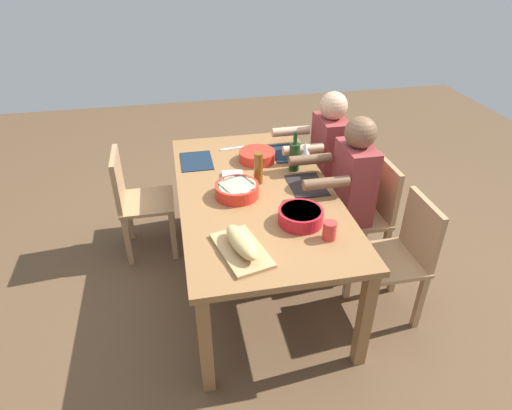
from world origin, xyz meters
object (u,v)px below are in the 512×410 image
Objects in this scene: serving_bowl_greens at (301,215)px; serving_bowl_salad at (257,155)px; dining_table at (256,201)px; beer_bottle at (258,168)px; diner_near_center at (348,187)px; napkin_stack at (233,176)px; chair_near_left at (402,253)px; chair_far_right at (135,198)px; cutting_board at (242,250)px; chair_near_center at (368,210)px; serving_bowl_pasta at (237,189)px; cup_near_left at (330,231)px; chair_near_right at (343,177)px; bread_loaf at (241,242)px; wine_bottle at (294,156)px; wine_glass at (305,149)px; diner_near_right at (324,155)px.

serving_bowl_salad is at bearing 5.86° from serving_bowl_greens.
beer_bottle reaches higher than dining_table.
diner_near_center is 0.80m from napkin_stack.
chair_near_left reaches higher than dining_table.
chair_far_right is 2.12× the size of cutting_board.
chair_far_right is at bearing 72.96° from chair_near_center.
diner_near_center is 0.71m from serving_bowl_salad.
napkin_stack is (0.24, -0.01, -0.04)m from serving_bowl_pasta.
serving_bowl_salad is 1.05m from cup_near_left.
chair_near_right is 3.00× the size of serving_bowl_pasta.
beer_bottle reaches higher than cup_near_left.
dining_table is 1.54× the size of diner_near_center.
diner_near_center is 1.05m from bread_loaf.
bread_loaf is 2.29× the size of napkin_stack.
chair_near_center reaches higher than cutting_board.
serving_bowl_salad is 0.92× the size of wine_bottle.
chair_near_right reaches higher than napkin_stack.
wine_glass is at bearing -57.29° from serving_bowl_pasta.
diner_near_right reaches higher than serving_bowl_salad.
chair_near_center is 1.00× the size of chair_near_left.
chair_far_right is at bearing 90.00° from diner_near_right.
serving_bowl_pasta is 0.25m from napkin_stack.
dining_table is 0.99m from chair_near_left.
wine_glass reaches higher than dining_table.
serving_bowl_pasta reaches higher than serving_bowl_salad.
diner_near_right is 3.00× the size of cutting_board.
dining_table is 6.91× the size of serving_bowl_salad.
chair_far_right is 1.61m from cup_near_left.
diner_near_right is 1.16m from cup_near_left.
diner_near_center reaches higher than bread_loaf.
chair_far_right is 3.21× the size of serving_bowl_greens.
diner_near_center is at bearing 90.00° from chair_near_center.
serving_bowl_salad is 1.09m from bread_loaf.
wine_glass is at bearing -51.31° from wine_bottle.
chair_far_right is at bearing 81.67° from wine_glass.
diner_near_right is (0.00, -1.47, 0.21)m from chair_far_right.
wine_glass reaches higher than chair_far_right.
wine_glass is 1.54× the size of cup_near_left.
chair_near_center is at bearing -97.48° from beer_bottle.
cup_near_left is (-0.70, -0.26, -0.06)m from beer_bottle.
chair_near_left is 0.72m from serving_bowl_greens.
cutting_board is (-1.12, 1.03, 0.27)m from chair_near_right.
diner_near_right reaches higher than napkin_stack.
beer_bottle is at bearing 52.28° from chair_near_left.
chair_near_center is at bearing -90.00° from dining_table.
chair_near_left reaches higher than napkin_stack.
diner_near_right is 3.75× the size of bread_loaf.
dining_table is 2.17× the size of chair_near_left.
dining_table is at bearing 167.56° from serving_bowl_salad.
chair_far_right reaches higher than cup_near_left.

